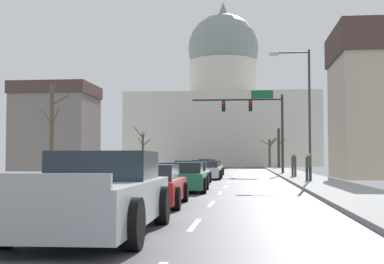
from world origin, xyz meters
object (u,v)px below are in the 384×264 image
Objects in this scene: sedan_oncoming_00 at (183,167)px; sedan_near_03 at (182,178)px; street_lamp_right at (304,102)px; sedan_oncoming_02 at (204,164)px; sedan_near_00 at (211,169)px; sedan_oncoming_01 at (198,165)px; sedan_near_04 at (149,186)px; pickup_truck_near_05 at (96,196)px; pedestrian_01 at (309,165)px; sedan_near_01 at (207,171)px; sedan_near_02 at (192,173)px; pedestrian_00 at (294,164)px; sedan_oncoming_03 at (210,163)px; signal_gantry at (257,114)px.

sedan_near_03 is at bearing -83.20° from sedan_oncoming_00.
sedan_oncoming_02 is (-9.63, 47.19, -4.06)m from street_lamp_right.
sedan_near_00 reaches higher than sedan_oncoming_01.
sedan_near_04 is 1.05× the size of sedan_oncoming_01.
sedan_oncoming_01 is at bearing 93.37° from pickup_truck_near_05.
sedan_near_03 is 2.76× the size of pedestrian_01.
sedan_oncoming_02 reaches higher than sedan_oncoming_01.
sedan_near_00 is (-6.25, 11.81, -4.10)m from street_lamp_right.
sedan_oncoming_02 is at bearing 92.96° from pickup_truck_near_05.
street_lamp_right is 1.76× the size of sedan_near_01.
sedan_near_03 reaches higher than sedan_oncoming_00.
sedan_oncoming_00 is 1.02× the size of sedan_oncoming_02.
sedan_near_04 is (0.15, -13.96, 0.01)m from sedan_near_02.
pickup_truck_near_05 is at bearing -90.25° from sedan_near_03.
street_lamp_right is 4.85× the size of pedestrian_01.
sedan_oncoming_02 is (-3.31, 49.23, 0.04)m from sedan_near_02.
pickup_truck_near_05 reaches higher than sedan_near_02.
pedestrian_00 is at bearing 74.63° from sedan_near_04.
sedan_near_01 is at bearing 90.08° from sedan_near_03.
street_lamp_right is 1.78× the size of sedan_oncoming_03.
sedan_near_00 is 8.40m from pedestrian_00.
pedestrian_00 reaches higher than pickup_truck_near_05.
sedan_near_00 is 0.99× the size of sedan_oncoming_01.
street_lamp_right is 1.62× the size of sedan_oncoming_00.
sedan_oncoming_03 is at bearing 93.01° from sedan_near_03.
sedan_near_04 is (-6.17, -16.00, -4.10)m from street_lamp_right.
sedan_oncoming_02 is at bearing -91.00° from sedan_oncoming_03.
sedan_near_01 reaches higher than sedan_oncoming_00.
street_lamp_right is at bearing 68.91° from sedan_near_04.
pedestrian_00 is (6.16, -5.69, 0.48)m from sedan_near_00.
sedan_oncoming_03 is at bearing 92.60° from sedan_near_04.
sedan_near_02 is 10.27m from pedestrian_00.
pedestrian_00 reaches higher than sedan_near_03.
pedestrian_01 is at bearing -88.13° from pedestrian_00.
sedan_oncoming_03 is at bearing 99.64° from signal_gantry.
sedan_near_04 is 39.76m from sedan_oncoming_00.
signal_gantry reaches higher than sedan_oncoming_03.
pedestrian_00 reaches higher than pedestrian_01.
sedan_oncoming_00 is at bearing 119.35° from pedestrian_00.
pedestrian_01 reaches higher than sedan_oncoming_01.
street_lamp_right is at bearing -67.20° from sedan_oncoming_00.
sedan_near_03 is 56.54m from sedan_oncoming_02.
street_lamp_right is 8.57m from sedan_near_01.
sedan_near_04 is 16.42m from pedestrian_01.
sedan_near_04 is 1.03× the size of sedan_oncoming_02.
sedan_oncoming_01 is (0.48, 11.99, 0.01)m from sedan_oncoming_00.
sedan_near_02 is at bearing -169.60° from pedestrian_01.
pedestrian_01 reaches higher than sedan_near_04.
pedestrian_00 is (-0.09, 6.12, -3.63)m from street_lamp_right.
pedestrian_01 is at bearing -67.64° from sedan_oncoming_00.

